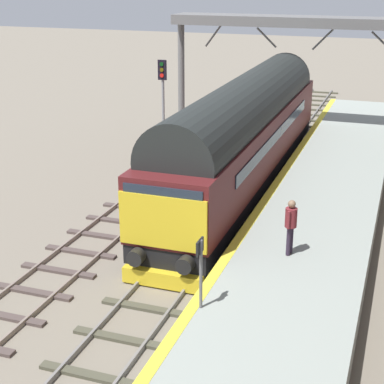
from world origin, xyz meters
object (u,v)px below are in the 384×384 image
(signal_post_near, at_px, (163,92))
(waiting_passenger, at_px, (291,222))
(diesel_locomotive, at_px, (244,132))
(platform_number_sign, at_px, (200,263))

(signal_post_near, xyz_separation_m, waiting_passenger, (8.96, -12.67, -0.89))
(diesel_locomotive, distance_m, signal_post_near, 7.48)
(diesel_locomotive, xyz_separation_m, waiting_passenger, (3.39, -7.68, -0.49))
(signal_post_near, xyz_separation_m, platform_number_sign, (7.49, -16.37, -0.69))
(signal_post_near, bearing_deg, platform_number_sign, -65.41)
(waiting_passenger, bearing_deg, diesel_locomotive, 32.13)
(diesel_locomotive, height_order, waiting_passenger, diesel_locomotive)
(signal_post_near, height_order, platform_number_sign, signal_post_near)
(diesel_locomotive, relative_size, signal_post_near, 4.09)
(diesel_locomotive, distance_m, waiting_passenger, 8.41)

